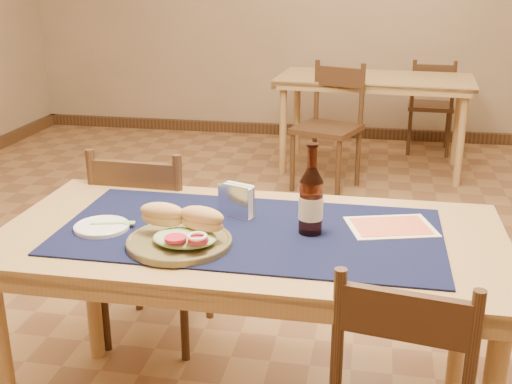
% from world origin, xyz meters
% --- Properties ---
extents(room, '(6.04, 7.04, 2.84)m').
position_xyz_m(room, '(0.00, 0.00, 1.40)').
color(room, olive).
rests_on(room, ground).
extents(main_table, '(1.60, 0.80, 0.75)m').
position_xyz_m(main_table, '(0.00, -0.80, 0.67)').
color(main_table, '#A5824D').
rests_on(main_table, ground).
extents(placemat, '(1.20, 0.60, 0.01)m').
position_xyz_m(placemat, '(0.00, -0.80, 0.75)').
color(placemat, '#0F1237').
rests_on(placemat, main_table).
extents(baseboard, '(6.00, 7.00, 0.10)m').
position_xyz_m(baseboard, '(0.00, 0.00, 0.05)').
color(baseboard, '#462C19').
rests_on(baseboard, ground).
extents(back_table, '(1.54, 0.84, 0.75)m').
position_xyz_m(back_table, '(0.35, 2.46, 0.67)').
color(back_table, '#A5824D').
rests_on(back_table, ground).
extents(chair_main_far, '(0.42, 0.42, 0.89)m').
position_xyz_m(chair_main_far, '(-0.52, -0.30, 0.46)').
color(chair_main_far, '#462C19').
rests_on(chair_main_far, ground).
extents(chair_back_near, '(0.54, 0.54, 0.91)m').
position_xyz_m(chair_back_near, '(0.05, 1.93, 0.47)').
color(chair_back_near, '#462C19').
rests_on(chair_back_near, ground).
extents(chair_back_far, '(0.40, 0.40, 0.83)m').
position_xyz_m(chair_back_far, '(0.84, 3.06, 0.43)').
color(chair_back_far, '#462C19').
rests_on(chair_back_far, ground).
extents(sandwich_plate, '(0.32, 0.32, 0.12)m').
position_xyz_m(sandwich_plate, '(-0.18, -0.95, 0.79)').
color(sandwich_plate, brown).
rests_on(sandwich_plate, placemat).
extents(side_plate, '(0.18, 0.18, 0.01)m').
position_xyz_m(side_plate, '(-0.47, -0.88, 0.76)').
color(side_plate, white).
rests_on(side_plate, placemat).
extents(fork, '(0.14, 0.05, 0.00)m').
position_xyz_m(fork, '(-0.43, -0.86, 0.77)').
color(fork, '#8DD172').
rests_on(fork, side_plate).
extents(beer_bottle, '(0.08, 0.08, 0.29)m').
position_xyz_m(beer_bottle, '(0.19, -0.78, 0.86)').
color(beer_bottle, '#48190C').
rests_on(beer_bottle, placemat).
extents(napkin_holder, '(0.13, 0.09, 0.11)m').
position_xyz_m(napkin_holder, '(-0.07, -0.68, 0.81)').
color(napkin_holder, silver).
rests_on(napkin_holder, placemat).
extents(menu_card, '(0.31, 0.26, 0.01)m').
position_xyz_m(menu_card, '(0.44, -0.69, 0.76)').
color(menu_card, '#FDEFBF').
rests_on(menu_card, placemat).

